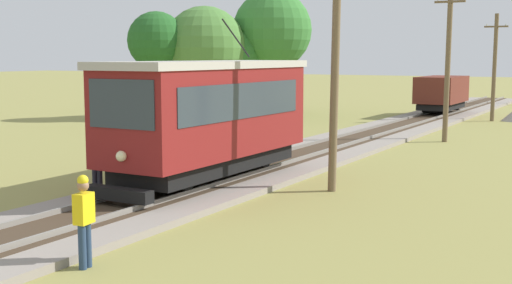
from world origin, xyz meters
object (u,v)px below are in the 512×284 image
red_tram (209,115)px  tree_horizon (272,30)px  tree_right_near (234,55)px  tree_left_near (156,41)px  freight_car (442,93)px  utility_pole_near_tram (336,47)px  second_worker (97,161)px  track_worker (84,217)px  utility_pole_far (495,66)px  utility_pole_mid (448,61)px  tree_left_far (205,48)px

red_tram → tree_horizon: (-10.27, 23.32, 3.49)m
tree_right_near → tree_left_near: bearing=-128.3°
freight_car → utility_pole_near_tram: (3.58, -26.60, 2.67)m
tree_right_near → tree_horizon: bearing=44.3°
red_tram → freight_car: size_ratio=1.64×
second_worker → tree_horizon: size_ratio=0.21×
red_tram → track_worker: red_tram is taller
utility_pole_far → tree_left_near: size_ratio=0.96×
tree_right_near → tree_horizon: size_ratio=0.71×
utility_pole_near_tram → tree_left_near: size_ratio=1.22×
freight_car → utility_pole_mid: (3.58, -13.31, 2.19)m
utility_pole_near_tram → utility_pole_mid: (0.00, 13.29, -0.48)m
second_worker → tree_left_near: size_ratio=0.26×
utility_pole_mid → track_worker: (-1.15, -22.49, -2.76)m
tree_left_near → track_worker: bearing=-54.9°
tree_right_near → freight_car: bearing=27.7°
freight_car → track_worker: bearing=-86.1°
track_worker → second_worker: (-4.48, 5.22, 0.00)m
utility_pole_mid → tree_left_far: size_ratio=1.02×
red_tram → second_worker: bearing=-126.8°
freight_car → track_worker: 35.89m
red_tram → utility_pole_far: size_ratio=1.31×
track_worker → tree_left_near: 31.23m
tree_left_far → red_tram: bearing=-56.0°
red_tram → track_worker: 8.40m
red_tram → tree_left_far: (-13.28, 19.70, 2.28)m
track_worker → utility_pole_near_tram: bearing=-104.6°
utility_pole_near_tram → tree_left_near: utility_pole_near_tram is taller
red_tram → tree_right_near: size_ratio=1.44×
red_tram → freight_car: bearing=90.0°
second_worker → tree_left_far: size_ratio=0.25×
tree_horizon → tree_left_near: bearing=-130.8°
tree_left_near → tree_left_far: 3.16m
tree_right_near → second_worker: bearing=-67.3°
utility_pole_mid → tree_left_far: utility_pole_mid is taller
red_tram → tree_horizon: size_ratio=1.02×
tree_left_near → utility_pole_near_tram: bearing=-40.4°
tree_right_near → red_tram: bearing=-60.5°
utility_pole_far → track_worker: (-1.15, -34.05, -2.37)m
tree_left_near → tree_right_near: 5.27m
tree_left_near → tree_left_far: bearing=47.6°
utility_pole_mid → tree_left_near: 19.22m
utility_pole_near_tram → tree_right_near: bearing=127.9°
second_worker → tree_left_near: 24.46m
utility_pole_near_tram → second_worker: utility_pole_near_tram is taller
utility_pole_far → tree_left_near: (-18.97, -8.72, 1.56)m
red_tram → tree_left_far: size_ratio=1.19×
utility_pole_far → tree_horizon: 14.31m
freight_car → utility_pole_mid: bearing=-74.9°
tree_horizon → utility_pole_near_tram: bearing=-57.9°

